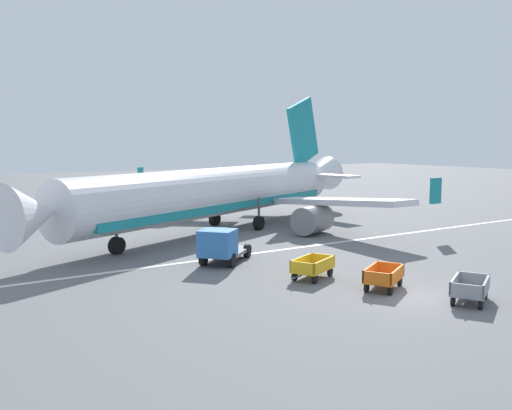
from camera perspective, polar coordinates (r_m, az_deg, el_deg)
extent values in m
plane|color=slate|center=(27.26, 15.69, -8.83)|extent=(220.00, 220.00, 0.00)
cube|color=silver|center=(36.26, 0.76, -4.76)|extent=(120.00, 0.36, 0.01)
cylinder|color=silver|center=(44.01, -3.88, 1.36)|extent=(29.01, 15.29, 3.70)
cube|color=teal|center=(44.11, -3.87, 0.04)|extent=(26.18, 13.93, 0.56)
cone|color=silver|center=(32.47, -21.68, -0.94)|extent=(4.38, 4.60, 3.63)
cone|color=silver|center=(58.55, 6.27, 3.11)|extent=(5.52, 5.01, 3.52)
cube|color=silver|center=(43.33, 8.32, 0.34)|extent=(2.91, 13.06, 1.35)
cube|color=teal|center=(43.48, 17.61, 1.38)|extent=(1.10, 0.23, 1.90)
cylinder|color=gray|center=(43.08, 5.71, -1.47)|extent=(3.77, 3.20, 2.10)
cube|color=silver|center=(52.53, -8.46, 1.41)|extent=(11.08, 10.98, 1.35)
cube|color=teal|center=(58.80, -11.52, 2.82)|extent=(0.92, 0.92, 1.90)
cylinder|color=gray|center=(50.72, -8.03, -0.30)|extent=(3.77, 3.20, 2.10)
cube|color=teal|center=(55.48, 4.75, 7.33)|extent=(5.63, 2.70, 6.88)
cube|color=silver|center=(54.32, 7.78, 2.93)|extent=(2.28, 5.35, 0.24)
cube|color=silver|center=(57.34, 1.99, 3.17)|extent=(4.79, 5.09, 0.24)
cylinder|color=#4C4C51|center=(36.43, -13.85, -2.40)|extent=(0.20, 0.20, 2.04)
cylinder|color=black|center=(36.60, -13.81, -3.98)|extent=(1.19, 0.85, 1.10)
cylinder|color=#4C4C51|center=(44.97, 0.29, -0.54)|extent=(0.20, 0.20, 2.04)
cylinder|color=black|center=(45.10, 0.29, -1.83)|extent=(1.19, 0.85, 1.10)
cylinder|color=#4C4C51|center=(47.48, -4.18, -0.18)|extent=(0.20, 0.20, 2.04)
cylinder|color=black|center=(47.61, -4.17, -1.40)|extent=(1.19, 0.85, 1.10)
cube|color=gray|center=(26.97, 20.69, -8.12)|extent=(2.87, 2.43, 0.08)
cube|color=gray|center=(26.83, 22.11, -7.57)|extent=(2.24, 1.29, 0.55)
cube|color=gray|center=(26.98, 19.34, -7.38)|extent=(2.24, 1.29, 0.55)
cube|color=gray|center=(25.74, 20.39, -8.08)|extent=(0.76, 1.27, 0.55)
cube|color=gray|center=(28.06, 21.02, -6.91)|extent=(0.76, 1.27, 0.55)
cylinder|color=#2D2D33|center=(25.25, 20.18, -9.19)|extent=(0.91, 0.55, 0.08)
cylinder|color=black|center=(26.08, 21.65, -9.25)|extent=(0.46, 0.35, 0.44)
cylinder|color=black|center=(26.21, 19.18, -9.08)|extent=(0.46, 0.35, 0.44)
cylinder|color=black|center=(27.89, 22.06, -8.26)|extent=(0.46, 0.35, 0.44)
cylinder|color=black|center=(28.00, 19.76, -8.10)|extent=(0.46, 0.35, 0.44)
cube|color=orange|center=(28.08, 12.71, -7.28)|extent=(2.87, 2.44, 0.08)
cube|color=orange|center=(27.86, 14.03, -6.77)|extent=(2.23, 1.30, 0.55)
cube|color=orange|center=(28.17, 11.44, -6.55)|extent=(2.23, 1.30, 0.55)
cube|color=orange|center=(26.88, 12.07, -7.20)|extent=(0.77, 1.27, 0.55)
cube|color=orange|center=(29.14, 13.33, -6.16)|extent=(0.77, 1.27, 0.55)
cylinder|color=#2D2D33|center=(26.40, 11.70, -8.24)|extent=(0.91, 0.56, 0.08)
cylinder|color=black|center=(27.13, 13.34, -8.36)|extent=(0.46, 0.35, 0.44)
cylinder|color=black|center=(27.41, 11.05, -8.15)|extent=(0.46, 0.35, 0.44)
cylinder|color=black|center=(28.90, 14.25, -7.46)|extent=(0.46, 0.35, 0.44)
cylinder|color=black|center=(29.16, 12.09, -7.28)|extent=(0.46, 0.35, 0.44)
cube|color=gold|center=(29.59, 5.72, -6.44)|extent=(2.86, 2.33, 0.08)
cube|color=gold|center=(29.26, 6.88, -5.98)|extent=(2.31, 1.15, 0.55)
cube|color=gold|center=(29.80, 4.60, -5.72)|extent=(2.31, 1.15, 0.55)
cube|color=gold|center=(28.47, 4.67, -6.30)|extent=(0.68, 1.31, 0.55)
cube|color=gold|center=(30.59, 6.71, -5.42)|extent=(0.68, 1.31, 0.55)
cylinder|color=#2D2D33|center=(28.03, 4.11, -7.25)|extent=(0.94, 0.50, 0.08)
cylinder|color=black|center=(28.60, 5.91, -7.44)|extent=(0.47, 0.33, 0.44)
cylinder|color=black|center=(29.08, 3.90, -7.19)|extent=(0.47, 0.33, 0.44)
cylinder|color=black|center=(30.25, 7.45, -6.68)|extent=(0.47, 0.33, 0.44)
cylinder|color=black|center=(30.71, 5.53, -6.46)|extent=(0.47, 0.33, 0.44)
cube|color=slate|center=(34.06, -2.72, -4.66)|extent=(3.60, 3.45, 0.20)
cube|color=#3370B7|center=(32.07, -3.89, -3.83)|extent=(2.52, 2.55, 1.50)
cube|color=#19232D|center=(31.31, -4.41, -3.81)|extent=(1.10, 1.29, 0.67)
cylinder|color=black|center=(31.97, -2.44, -5.59)|extent=(0.81, 0.74, 0.80)
cylinder|color=black|center=(32.55, -5.30, -5.39)|extent=(0.81, 0.74, 0.80)
cylinder|color=black|center=(34.65, -0.89, -4.63)|extent=(0.81, 0.74, 0.80)
cylinder|color=black|center=(35.19, -3.55, -4.47)|extent=(0.81, 0.74, 0.80)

